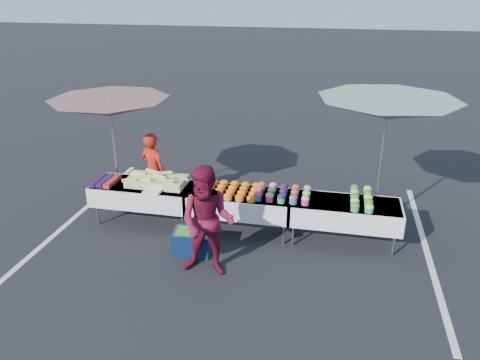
% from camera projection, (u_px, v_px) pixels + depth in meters
% --- Properties ---
extents(ground, '(80.00, 80.00, 0.00)m').
position_uv_depth(ground, '(240.00, 231.00, 8.45)').
color(ground, black).
extents(stripe_left, '(0.10, 5.00, 0.00)m').
position_uv_depth(stripe_left, '(79.00, 214.00, 9.06)').
color(stripe_left, silver).
rests_on(stripe_left, ground).
extents(stripe_right, '(0.10, 5.00, 0.00)m').
position_uv_depth(stripe_right, '(426.00, 250.00, 7.83)').
color(stripe_right, silver).
rests_on(stripe_right, ground).
extents(table_left, '(1.86, 0.81, 0.75)m').
position_uv_depth(table_left, '(144.00, 193.00, 8.56)').
color(table_left, white).
rests_on(table_left, ground).
extents(table_center, '(1.86, 0.81, 0.75)m').
position_uv_depth(table_center, '(240.00, 202.00, 8.22)').
color(table_center, white).
rests_on(table_center, ground).
extents(table_right, '(1.86, 0.81, 0.75)m').
position_uv_depth(table_right, '(344.00, 211.00, 7.87)').
color(table_right, white).
rests_on(table_right, ground).
extents(berry_punnets, '(0.40, 0.54, 0.08)m').
position_uv_depth(berry_punnets, '(106.00, 181.00, 8.56)').
color(berry_punnets, black).
rests_on(berry_punnets, table_left).
extents(corn_pile, '(1.16, 0.57, 0.26)m').
position_uv_depth(corn_pile, '(156.00, 180.00, 8.45)').
color(corn_pile, '#C2D86F').
rests_on(corn_pile, table_left).
extents(plastic_bags, '(0.30, 0.25, 0.05)m').
position_uv_depth(plastic_bags, '(153.00, 191.00, 8.16)').
color(plastic_bags, white).
rests_on(plastic_bags, table_left).
extents(carrot_bowls, '(0.95, 0.69, 0.11)m').
position_uv_depth(carrot_bowls, '(231.00, 190.00, 8.15)').
color(carrot_bowls, orange).
rests_on(carrot_bowls, table_center).
extents(potato_cups, '(0.94, 0.58, 0.16)m').
position_uv_depth(potato_cups, '(283.00, 193.00, 7.98)').
color(potato_cups, blue).
rests_on(potato_cups, table_right).
extents(bean_baskets, '(0.36, 0.86, 0.15)m').
position_uv_depth(bean_baskets, '(362.00, 198.00, 7.80)').
color(bean_baskets, green).
rests_on(bean_baskets, table_right).
extents(vendor, '(0.65, 0.54, 1.53)m').
position_uv_depth(vendor, '(154.00, 171.00, 9.07)').
color(vendor, '#AC1D13').
rests_on(vendor, ground).
extents(customer, '(0.85, 0.67, 1.74)m').
position_uv_depth(customer, '(208.00, 222.00, 6.92)').
color(customer, maroon).
rests_on(customer, ground).
extents(umbrella_left, '(2.90, 2.90, 2.24)m').
position_uv_depth(umbrella_left, '(110.00, 108.00, 8.49)').
color(umbrella_left, black).
rests_on(umbrella_left, ground).
extents(umbrella_right, '(2.80, 2.80, 2.42)m').
position_uv_depth(umbrella_right, '(387.00, 110.00, 7.72)').
color(umbrella_right, black).
rests_on(umbrella_right, ground).
extents(storage_bin, '(0.65, 0.50, 0.40)m').
position_uv_depth(storage_bin, '(192.00, 241.00, 7.70)').
color(storage_bin, '#0D1D41').
rests_on(storage_bin, ground).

